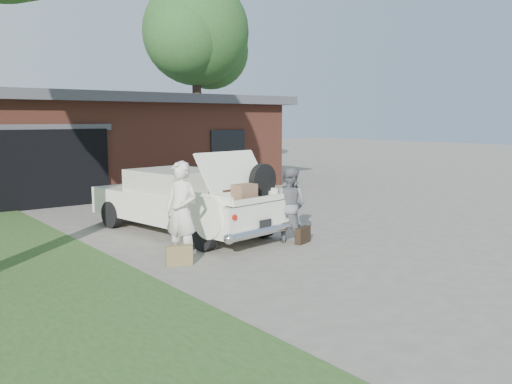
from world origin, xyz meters
TOP-DOWN VIEW (x-y plane):
  - ground at (0.00, 0.00)m, footprint 90.00×90.00m
  - house at (0.98, 11.47)m, footprint 12.80×7.80m
  - tree_right at (7.92, 15.35)m, footprint 5.86×5.10m
  - sedan at (-0.32, 2.70)m, footprint 2.57×5.05m
  - woman_left at (-1.62, 0.64)m, footprint 0.64×0.76m
  - woman_right at (0.88, 0.63)m, footprint 0.82×0.91m
  - suitcase_left at (-1.80, 0.43)m, footprint 0.47×0.29m
  - suitcase_right at (1.00, 0.36)m, footprint 0.45×0.26m

SIDE VIEW (x-z plane):
  - ground at x=0.00m, z-range 0.00..0.00m
  - suitcase_right at x=1.00m, z-range 0.00..0.33m
  - suitcase_left at x=-1.80m, z-range 0.00..0.35m
  - sedan at x=-0.32m, z-range -0.21..1.63m
  - woman_right at x=0.88m, z-range 0.00..1.53m
  - woman_left at x=-1.62m, z-range 0.00..1.77m
  - house at x=0.98m, z-range 0.02..3.32m
  - tree_right at x=7.92m, z-range 1.75..10.92m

